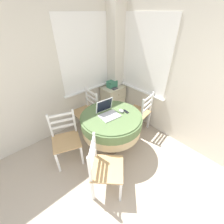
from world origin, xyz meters
name	(u,v)px	position (x,y,z in m)	size (l,w,h in m)	color
corner_room_shell	(112,82)	(1.38, 1.75, 1.28)	(4.63, 4.59, 2.55)	beige
round_dining_table	(111,122)	(1.25, 1.63, 0.61)	(1.05, 1.05, 0.76)	#4C3D2D
laptop	(108,112)	(1.22, 1.68, 0.81)	(0.34, 0.33, 0.26)	silver
computer_mouse	(121,111)	(1.44, 1.59, 0.78)	(0.06, 0.10, 0.05)	silver
cell_phone	(126,111)	(1.51, 1.54, 0.76)	(0.06, 0.13, 0.01)	black
dining_chair_near_back_window	(87,111)	(1.25, 2.42, 0.44)	(0.45, 0.46, 0.90)	tan
dining_chair_near_right_window	(140,113)	(2.05, 1.63, 0.44)	(0.50, 0.49, 0.90)	tan
dining_chair_camera_near	(104,168)	(0.66, 1.11, 0.44)	(0.61, 0.61, 0.90)	tan
dining_chair_left_flank	(66,139)	(0.53, 1.95, 0.44)	(0.56, 0.55, 0.90)	tan
corner_cabinet	(113,100)	(2.08, 2.50, 0.36)	(0.52, 0.41, 0.73)	beige
storage_box	(112,84)	(2.05, 2.50, 0.80)	(0.22, 0.15, 0.15)	#387A5B
book_on_cabinet	(112,87)	(2.02, 2.47, 0.74)	(0.13, 0.26, 0.02)	#3F3F44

